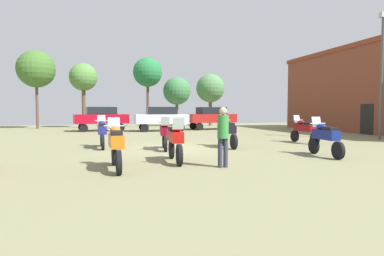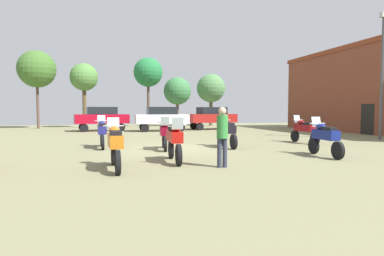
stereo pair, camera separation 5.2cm
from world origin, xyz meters
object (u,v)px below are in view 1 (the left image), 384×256
object	(u,v)px
motorcycle_3	(228,132)
motorcycle_5	(102,132)
motorcycle_1	(325,137)
person_1	(223,132)
motorcycle_7	(304,129)
tree_5	(177,91)
motorcycle_10	(165,133)
car_2	(101,117)
tree_3	(83,78)
motorcycle_11	(116,144)
tree_2	(148,73)
car_3	(211,116)
motorcycle_4	(175,140)
tree_4	(36,69)
car_1	(161,117)
lamp_post	(382,70)
tree_6	(210,89)

from	to	relation	value
motorcycle_3	motorcycle_5	bearing A→B (deg)	167.85
motorcycle_1	person_1	bearing A→B (deg)	-160.15
motorcycle_7	tree_5	size ratio (longest dim) A/B	0.42
motorcycle_5	motorcycle_10	size ratio (longest dim) A/B	1.05
car_2	tree_3	xyz separation A→B (m)	(-1.75, 5.65, 3.74)
motorcycle_10	motorcycle_11	distance (m)	4.80
motorcycle_7	person_1	size ratio (longest dim) A/B	1.22
motorcycle_10	motorcycle_1	bearing A→B (deg)	153.79
motorcycle_3	tree_2	size ratio (longest dim) A/B	0.30
tree_5	car_3	bearing A→B (deg)	-76.29
motorcycle_4	motorcycle_11	bearing A→B (deg)	26.36
tree_3	motorcycle_7	bearing A→B (deg)	-56.50
motorcycle_5	tree_3	world-z (taller)	tree_3
motorcycle_4	person_1	size ratio (longest dim) A/B	1.25
motorcycle_7	tree_5	distance (m)	19.86
motorcycle_3	tree_4	bearing A→B (deg)	122.58
motorcycle_7	person_1	distance (m)	8.72
motorcycle_7	car_3	xyz separation A→B (m)	(-1.01, 12.54, 0.45)
motorcycle_5	motorcycle_11	size ratio (longest dim) A/B	0.96
motorcycle_7	motorcycle_10	xyz separation A→B (m)	(-7.58, -0.89, 0.01)
car_1	tree_2	size ratio (longest dim) A/B	0.61
motorcycle_1	lamp_post	xyz separation A→B (m)	(7.64, 5.07, 3.37)
tree_6	tree_3	bearing A→B (deg)	-175.84
motorcycle_1	car_3	size ratio (longest dim) A/B	0.49
car_3	person_1	size ratio (longest dim) A/B	2.47
motorcycle_4	tree_6	world-z (taller)	tree_6
car_2	car_3	world-z (taller)	same
car_1	lamp_post	world-z (taller)	lamp_post
motorcycle_10	tree_6	size ratio (longest dim) A/B	0.36
motorcycle_3	tree_2	xyz separation A→B (m)	(-1.38, 19.09, 4.83)
tree_2	motorcycle_7	bearing A→B (deg)	-71.85
motorcycle_5	motorcycle_10	bearing A→B (deg)	-29.91
motorcycle_7	tree_2	size ratio (longest dim) A/B	0.31
motorcycle_1	tree_5	bearing A→B (deg)	96.10
tree_6	car_1	bearing A→B (deg)	-130.19
car_2	car_3	xyz separation A→B (m)	(9.51, -0.34, 0.00)
motorcycle_7	motorcycle_11	world-z (taller)	motorcycle_11
lamp_post	tree_3	bearing A→B (deg)	134.82
motorcycle_11	motorcycle_10	bearing A→B (deg)	59.73
tree_3	tree_6	world-z (taller)	tree_3
tree_6	tree_5	bearing A→B (deg)	-178.86
motorcycle_4	car_2	size ratio (longest dim) A/B	0.50
motorcycle_3	motorcycle_11	bearing A→B (deg)	-139.24
tree_4	car_2	bearing A→B (deg)	-41.43
tree_5	lamp_post	distance (m)	20.52
tree_2	lamp_post	xyz separation A→B (m)	(11.51, -17.64, -1.48)
motorcycle_10	person_1	world-z (taller)	person_1
motorcycle_1	car_1	distance (m)	16.20
motorcycle_1	car_2	size ratio (longest dim) A/B	0.48
motorcycle_11	tree_5	world-z (taller)	tree_5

